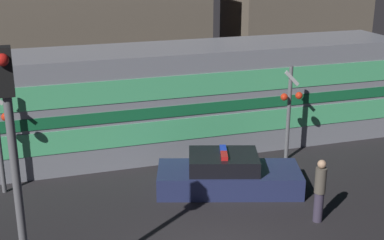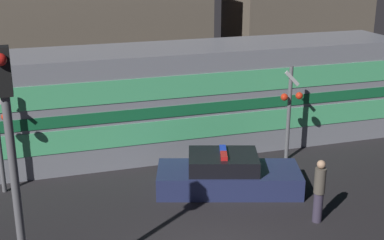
{
  "view_description": "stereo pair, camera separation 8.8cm",
  "coord_description": "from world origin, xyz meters",
  "px_view_note": "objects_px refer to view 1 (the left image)",
  "views": [
    {
      "loc": [
        -3.91,
        -10.27,
        7.34
      ],
      "look_at": [
        1.26,
        5.86,
        1.72
      ],
      "focal_mm": 50.0,
      "sensor_mm": 36.0,
      "label": 1
    },
    {
      "loc": [
        -3.83,
        -10.3,
        7.34
      ],
      "look_at": [
        1.26,
        5.86,
        1.72
      ],
      "focal_mm": 50.0,
      "sensor_mm": 36.0,
      "label": 2
    }
  ],
  "objects_px": {
    "train": "(161,100)",
    "traffic_light_corner": "(14,155)",
    "pedestrian": "(320,190)",
    "crossing_signal_near": "(290,107)",
    "police_car": "(228,175)"
  },
  "relations": [
    {
      "from": "train",
      "to": "traffic_light_corner",
      "type": "height_order",
      "value": "traffic_light_corner"
    },
    {
      "from": "pedestrian",
      "to": "crossing_signal_near",
      "type": "height_order",
      "value": "crossing_signal_near"
    },
    {
      "from": "police_car",
      "to": "traffic_light_corner",
      "type": "xyz_separation_m",
      "value": [
        -6.05,
        -4.24,
        3.06
      ]
    },
    {
      "from": "train",
      "to": "crossing_signal_near",
      "type": "height_order",
      "value": "train"
    },
    {
      "from": "police_car",
      "to": "pedestrian",
      "type": "bearing_deg",
      "value": -40.32
    },
    {
      "from": "crossing_signal_near",
      "to": "traffic_light_corner",
      "type": "relative_size",
      "value": 0.61
    },
    {
      "from": "train",
      "to": "police_car",
      "type": "xyz_separation_m",
      "value": [
        1.09,
        -3.97,
        -1.43
      ]
    },
    {
      "from": "train",
      "to": "crossing_signal_near",
      "type": "xyz_separation_m",
      "value": [
        3.98,
        -2.37,
        0.05
      ]
    },
    {
      "from": "train",
      "to": "traffic_light_corner",
      "type": "relative_size",
      "value": 3.3
    },
    {
      "from": "traffic_light_corner",
      "to": "pedestrian",
      "type": "bearing_deg",
      "value": 11.8
    },
    {
      "from": "train",
      "to": "crossing_signal_near",
      "type": "bearing_deg",
      "value": -30.72
    },
    {
      "from": "pedestrian",
      "to": "crossing_signal_near",
      "type": "distance_m",
      "value": 4.52
    },
    {
      "from": "train",
      "to": "traffic_light_corner",
      "type": "distance_m",
      "value": 9.72
    },
    {
      "from": "crossing_signal_near",
      "to": "traffic_light_corner",
      "type": "height_order",
      "value": "traffic_light_corner"
    },
    {
      "from": "train",
      "to": "pedestrian",
      "type": "relative_size",
      "value": 10.12
    }
  ]
}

